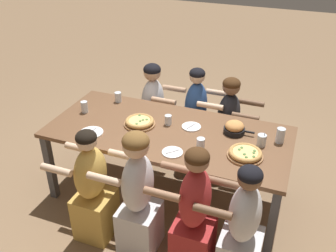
{
  "coord_description": "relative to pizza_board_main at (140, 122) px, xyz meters",
  "views": [
    {
      "loc": [
        1.11,
        -2.86,
        2.64
      ],
      "look_at": [
        0.0,
        0.0,
        0.84
      ],
      "focal_mm": 40.0,
      "sensor_mm": 36.0,
      "label": 1
    }
  ],
  "objects": [
    {
      "name": "pizza_board_second",
      "position": [
        1.07,
        -0.17,
        -0.0
      ],
      "size": [
        0.31,
        0.31,
        0.06
      ],
      "color": "#996B42",
      "rests_on": "dining_table"
    },
    {
      "name": "diner_far_midleft",
      "position": [
        -0.18,
        0.73,
        -0.3
      ],
      "size": [
        0.51,
        0.4,
        1.13
      ],
      "rotation": [
        0.0,
        0.0,
        -1.57
      ],
      "color": "silver",
      "rests_on": "ground"
    },
    {
      "name": "drinking_glass_c",
      "position": [
        0.26,
        0.1,
        0.01
      ],
      "size": [
        0.07,
        0.07,
        0.1
      ],
      "color": "silver",
      "rests_on": "dining_table"
    },
    {
      "name": "diner_near_midright",
      "position": [
        0.81,
        -0.74,
        -0.29
      ],
      "size": [
        0.51,
        0.4,
        1.16
      ],
      "rotation": [
        0.0,
        0.0,
        1.57
      ],
      "color": "#B22D2D",
      "rests_on": "ground"
    },
    {
      "name": "skillet_bowl",
      "position": [
        0.9,
        0.18,
        0.02
      ],
      "size": [
        0.29,
        0.2,
        0.12
      ],
      "color": "black",
      "rests_on": "dining_table"
    },
    {
      "name": "dining_table",
      "position": [
        0.3,
        -0.0,
        -0.1
      ],
      "size": [
        2.31,
        1.04,
        0.79
      ],
      "color": "brown",
      "rests_on": "ground"
    },
    {
      "name": "diner_far_midright",
      "position": [
        0.73,
        0.73,
        -0.32
      ],
      "size": [
        0.51,
        0.4,
        1.1
      ],
      "rotation": [
        0.0,
        0.0,
        -1.57
      ],
      "color": "#232328",
      "rests_on": "ground"
    },
    {
      "name": "pizza_board_main",
      "position": [
        0.0,
        0.0,
        0.0
      ],
      "size": [
        0.31,
        0.31,
        0.06
      ],
      "color": "#996B42",
      "rests_on": "dining_table"
    },
    {
      "name": "empty_plate_a",
      "position": [
        0.47,
        -0.34,
        -0.03
      ],
      "size": [
        0.18,
        0.18,
        0.02
      ],
      "color": "white",
      "rests_on": "dining_table"
    },
    {
      "name": "ground_plane",
      "position": [
        0.3,
        -0.0,
        -0.82
      ],
      "size": [
        18.0,
        18.0,
        0.0
      ],
      "primitive_type": "plane",
      "color": "#896B4C",
      "rests_on": "ground"
    },
    {
      "name": "empty_plate_b",
      "position": [
        -0.36,
        -0.31,
        -0.03
      ],
      "size": [
        0.22,
        0.22,
        0.02
      ],
      "color": "white",
      "rests_on": "dining_table"
    },
    {
      "name": "drinking_glass_e",
      "position": [
        -0.43,
        0.37,
        0.02
      ],
      "size": [
        0.07,
        0.07,
        0.11
      ],
      "color": "silver",
      "rests_on": "dining_table"
    },
    {
      "name": "empty_plate_c",
      "position": [
        0.49,
        0.13,
        -0.03
      ],
      "size": [
        0.19,
        0.19,
        0.02
      ],
      "color": "white",
      "rests_on": "dining_table"
    },
    {
      "name": "drinking_glass_a",
      "position": [
        1.32,
        0.17,
        0.04
      ],
      "size": [
        0.08,
        0.08,
        0.14
      ],
      "color": "silver",
      "rests_on": "dining_table"
    },
    {
      "name": "diner_near_right",
      "position": [
        1.19,
        -0.74,
        -0.32
      ],
      "size": [
        0.51,
        0.4,
        1.1
      ],
      "rotation": [
        0.0,
        0.0,
        1.57
      ],
      "color": "silver",
      "rests_on": "ground"
    },
    {
      "name": "cocktail_glass_blue",
      "position": [
        1.17,
        0.06,
        0.02
      ],
      "size": [
        0.08,
        0.08,
        0.14
      ],
      "color": "silver",
      "rests_on": "dining_table"
    },
    {
      "name": "diner_near_midleft",
      "position": [
        -0.12,
        -0.74,
        -0.32
      ],
      "size": [
        0.51,
        0.4,
        1.11
      ],
      "rotation": [
        0.0,
        0.0,
        1.57
      ],
      "color": "gold",
      "rests_on": "ground"
    },
    {
      "name": "drinking_glass_b",
      "position": [
        -0.64,
        0.03,
        0.02
      ],
      "size": [
        0.07,
        0.07,
        0.12
      ],
      "color": "silver",
      "rests_on": "dining_table"
    },
    {
      "name": "diner_far_center",
      "position": [
        0.35,
        0.73,
        -0.3
      ],
      "size": [
        0.51,
        0.4,
        1.16
      ],
      "rotation": [
        0.0,
        0.0,
        -1.57
      ],
      "color": "#2D5193",
      "rests_on": "ground"
    },
    {
      "name": "diner_near_center",
      "position": [
        0.32,
        -0.74,
        -0.26
      ],
      "size": [
        0.51,
        0.4,
        1.19
      ],
      "rotation": [
        0.0,
        0.0,
        1.57
      ],
      "color": "silver",
      "rests_on": "ground"
    },
    {
      "name": "drinking_glass_d",
      "position": [
        0.69,
        -0.22,
        0.02
      ],
      "size": [
        0.07,
        0.07,
        0.13
      ],
      "color": "silver",
      "rests_on": "dining_table"
    }
  ]
}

